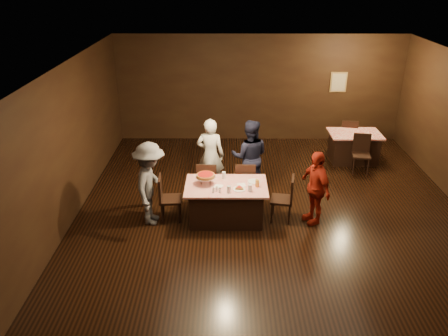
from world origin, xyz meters
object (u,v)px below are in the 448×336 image
at_px(back_table, 353,147).
at_px(plate_empty, 254,181).
at_px(diner_white_jacket, 210,155).
at_px(diner_red_shirt, 315,187).
at_px(chair_end_left, 171,198).
at_px(pizza_stand, 206,176).
at_px(main_table, 226,202).
at_px(diner_grey_knit, 150,184).
at_px(diner_navy_hoodie, 250,157).
at_px(chair_end_right, 282,199).
at_px(glass_amber, 257,183).
at_px(glass_back, 224,175).
at_px(chair_back_far, 348,136).
at_px(glass_front_left, 229,189).
at_px(chair_back_near, 361,154).
at_px(chair_far_left, 207,181).
at_px(chair_far_right, 245,181).
at_px(glass_front_right, 250,188).

xyz_separation_m(back_table, plate_empty, (-2.74, -2.77, 0.39)).
bearing_deg(diner_white_jacket, diner_red_shirt, 155.31).
height_order(back_table, diner_white_jacket, diner_white_jacket).
height_order(chair_end_left, pizza_stand, pizza_stand).
distance_m(main_table, back_table, 4.40).
height_order(main_table, diner_grey_knit, diner_grey_knit).
bearing_deg(diner_navy_hoodie, chair_end_right, 120.41).
bearing_deg(back_table, pizza_stand, -142.12).
height_order(diner_white_jacket, diner_grey_knit, diner_white_jacket).
height_order(diner_navy_hoodie, diner_grey_knit, diner_navy_hoodie).
height_order(glass_amber, glass_back, same).
height_order(chair_back_far, diner_red_shirt, diner_red_shirt).
distance_m(chair_end_left, diner_navy_hoodie, 2.06).
bearing_deg(diner_red_shirt, pizza_stand, -114.99).
distance_m(diner_white_jacket, glass_front_left, 1.66).
distance_m(chair_back_near, glass_front_left, 4.13).
relative_size(diner_white_jacket, glass_front_left, 12.04).
bearing_deg(chair_back_near, chair_far_left, -149.61).
distance_m(plate_empty, glass_back, 0.62).
bearing_deg(diner_navy_hoodie, main_table, 71.88).
bearing_deg(pizza_stand, plate_empty, 6.01).
bearing_deg(chair_far_right, diner_white_jacket, -35.89).
bearing_deg(chair_end_left, glass_back, -78.06).
relative_size(main_table, chair_far_left, 1.68).
relative_size(chair_end_right, plate_empty, 3.80).
xyz_separation_m(main_table, glass_back, (-0.05, 0.30, 0.46)).
bearing_deg(chair_far_left, glass_front_right, 134.25).
bearing_deg(glass_amber, glass_back, 151.70).
distance_m(plate_empty, glass_amber, 0.22).
xyz_separation_m(diner_navy_hoodie, plate_empty, (0.03, -1.07, -0.07)).
relative_size(glass_front_left, glass_back, 1.00).
height_order(chair_far_left, diner_red_shirt, diner_red_shirt).
bearing_deg(diner_white_jacket, chair_far_right, 151.69).
bearing_deg(chair_end_right, back_table, 153.76).
relative_size(pizza_stand, glass_front_left, 2.71).
bearing_deg(diner_red_shirt, chair_end_right, -116.67).
relative_size(back_table, chair_back_far, 1.37).
bearing_deg(back_table, glass_front_left, -135.18).
relative_size(chair_back_near, pizza_stand, 2.50).
relative_size(chair_far_left, diner_navy_hoodie, 0.56).
bearing_deg(glass_amber, chair_back_far, 52.98).
relative_size(diner_red_shirt, plate_empty, 6.02).
distance_m(diner_navy_hoodie, plate_empty, 1.07).
relative_size(plate_empty, glass_front_right, 1.79).
bearing_deg(diner_white_jacket, main_table, 113.45).
relative_size(back_table, chair_end_left, 1.37).
height_order(main_table, chair_back_far, chair_back_far).
bearing_deg(pizza_stand, chair_far_right, 41.19).
bearing_deg(diner_red_shirt, chair_far_right, -143.33).
relative_size(chair_far_left, chair_back_near, 1.00).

